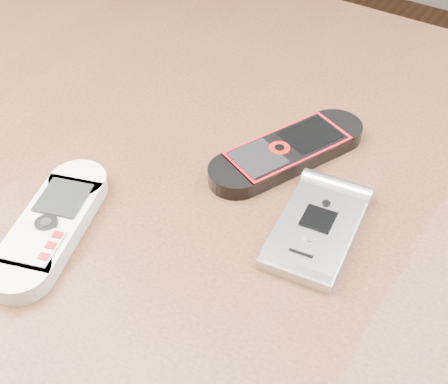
{
  "coord_description": "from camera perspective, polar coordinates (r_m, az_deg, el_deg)",
  "views": [
    {
      "loc": [
        0.21,
        -0.33,
        1.12
      ],
      "look_at": [
        0.01,
        0.0,
        0.76
      ],
      "focal_mm": 50.0,
      "sensor_mm": 36.0,
      "label": 1
    }
  ],
  "objects": [
    {
      "name": "table",
      "position": [
        0.62,
        -0.39,
        -7.66
      ],
      "size": [
        1.2,
        0.8,
        0.75
      ],
      "color": "black",
      "rests_on": "ground"
    },
    {
      "name": "nokia_white",
      "position": [
        0.52,
        -15.5,
        -2.93
      ],
      "size": [
        0.09,
        0.16,
        0.02
      ],
      "primitive_type": "cube",
      "rotation": [
        0.0,
        0.0,
        0.31
      ],
      "color": "silver",
      "rests_on": "table"
    },
    {
      "name": "nokia_black_red",
      "position": [
        0.58,
        5.86,
        3.75
      ],
      "size": [
        0.11,
        0.17,
        0.02
      ],
      "primitive_type": "cube",
      "rotation": [
        0.0,
        0.0,
        -0.41
      ],
      "color": "black",
      "rests_on": "table"
    },
    {
      "name": "motorola_razr",
      "position": [
        0.51,
        8.42,
        -3.29
      ],
      "size": [
        0.08,
        0.13,
        0.02
      ],
      "primitive_type": "cube",
      "rotation": [
        0.0,
        0.0,
        0.13
      ],
      "color": "#BDBDC2",
      "rests_on": "table"
    }
  ]
}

